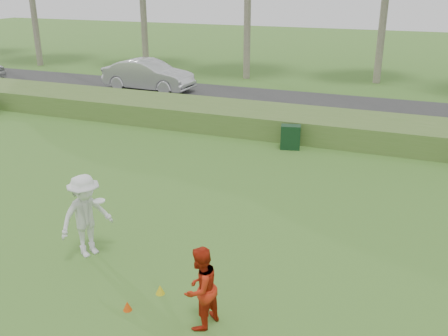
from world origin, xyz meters
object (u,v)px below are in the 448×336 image
at_px(cone_orange, 127,306).
at_px(cone_yellow, 160,289).
at_px(player_red, 200,288).
at_px(car_mid, 148,75).
at_px(player_white, 86,216).
at_px(utility_cabinet, 290,137).

xyz_separation_m(cone_orange, cone_yellow, (0.33, 0.71, 0.01)).
distance_m(player_red, car_mid, 21.03).
bearing_deg(player_white, car_mid, 50.18).
bearing_deg(player_red, cone_yellow, -101.55).
xyz_separation_m(utility_cabinet, car_mid, (-10.16, 7.11, 0.47)).
xyz_separation_m(player_white, utility_cabinet, (2.38, 9.29, -0.53)).
bearing_deg(cone_orange, cone_yellow, 64.92).
relative_size(cone_yellow, utility_cabinet, 0.23).
height_order(player_red, cone_orange, player_red).
bearing_deg(car_mid, cone_orange, -149.33).
relative_size(player_white, cone_yellow, 9.63).
relative_size(player_red, car_mid, 0.31).
height_order(cone_yellow, utility_cabinet, utility_cabinet).
distance_m(player_white, player_red, 3.74).
relative_size(cone_orange, utility_cabinet, 0.21).
height_order(player_white, car_mid, player_white).
bearing_deg(cone_yellow, utility_cabinet, 89.50).
bearing_deg(car_mid, player_red, -145.56).
height_order(player_red, cone_yellow, player_red).
xyz_separation_m(cone_yellow, car_mid, (-10.07, 17.18, 0.82)).
distance_m(cone_yellow, utility_cabinet, 10.08).
distance_m(player_red, cone_yellow, 1.49).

